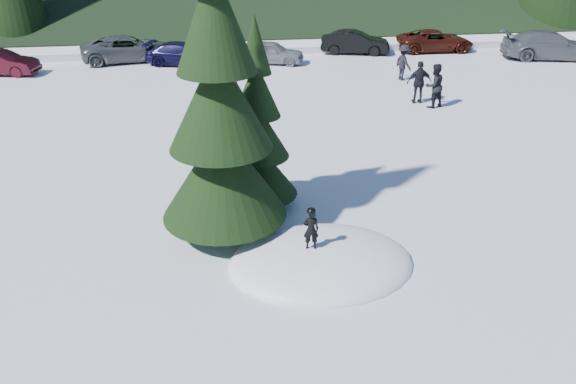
{
  "coord_description": "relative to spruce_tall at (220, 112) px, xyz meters",
  "views": [
    {
      "loc": [
        -2.37,
        -11.1,
        7.59
      ],
      "look_at": [
        -0.56,
        1.76,
        1.1
      ],
      "focal_mm": 35.0,
      "sensor_mm": 36.0,
      "label": 1
    }
  ],
  "objects": [
    {
      "name": "spruce_tall",
      "position": [
        0.0,
        0.0,
        0.0
      ],
      "size": [
        3.2,
        3.2,
        8.6
      ],
      "color": "black",
      "rests_on": "ground"
    },
    {
      "name": "child_skier",
      "position": [
        1.93,
        -1.82,
        -2.34
      ],
      "size": [
        0.39,
        0.28,
        1.01
      ],
      "primitive_type": "imported",
      "rotation": [
        0.0,
        0.0,
        3.03
      ],
      "color": "black",
      "rests_on": "snow_mound"
    },
    {
      "name": "car_5",
      "position": [
        8.49,
        19.99,
        -2.66
      ],
      "size": [
        4.25,
        2.37,
        1.33
      ],
      "primitive_type": "imported",
      "rotation": [
        0.0,
        0.0,
        1.32
      ],
      "color": "black",
      "rests_on": "ground"
    },
    {
      "name": "car_3",
      "position": [
        -1.55,
        18.56,
        -2.71
      ],
      "size": [
        4.51,
        2.92,
        1.22
      ],
      "primitive_type": "imported",
      "rotation": [
        0.0,
        0.0,
        1.25
      ],
      "color": "black",
      "rests_on": "ground"
    },
    {
      "name": "ground",
      "position": [
        2.2,
        -1.8,
        -3.32
      ],
      "size": [
        200.0,
        200.0,
        0.0
      ],
      "primitive_type": "plane",
      "color": "white",
      "rests_on": "ground"
    },
    {
      "name": "car_6",
      "position": [
        13.46,
        19.98,
        -2.69
      ],
      "size": [
        4.59,
        2.21,
        1.26
      ],
      "primitive_type": "imported",
      "rotation": [
        0.0,
        0.0,
        1.54
      ],
      "color": "#38110A",
      "rests_on": "ground"
    },
    {
      "name": "adult_1",
      "position": [
        8.87,
        10.13,
        -2.39
      ],
      "size": [
        1.12,
        0.54,
        1.86
      ],
      "primitive_type": "imported",
      "rotation": [
        0.0,
        0.0,
        3.06
      ],
      "color": "black",
      "rests_on": "ground"
    },
    {
      "name": "car_7",
      "position": [
        19.2,
        17.14,
        -2.55
      ],
      "size": [
        5.65,
        3.22,
        1.54
      ],
      "primitive_type": "imported",
      "rotation": [
        0.0,
        0.0,
        1.36
      ],
      "color": "#53575B",
      "rests_on": "ground"
    },
    {
      "name": "adult_2",
      "position": [
        9.43,
        13.9,
        -2.44
      ],
      "size": [
        0.96,
        1.27,
        1.75
      ],
      "primitive_type": "imported",
      "rotation": [
        0.0,
        0.0,
        1.87
      ],
      "color": "black",
      "rests_on": "ground"
    },
    {
      "name": "car_4",
      "position": [
        3.25,
        18.28,
        -2.7
      ],
      "size": [
        3.92,
        2.45,
        1.25
      ],
      "primitive_type": "imported",
      "rotation": [
        0.0,
        0.0,
        1.28
      ],
      "color": "gray",
      "rests_on": "ground"
    },
    {
      "name": "adult_0",
      "position": [
        9.29,
        9.47,
        -2.38
      ],
      "size": [
        1.1,
        0.97,
        1.89
      ],
      "primitive_type": "imported",
      "rotation": [
        0.0,
        0.0,
        3.46
      ],
      "color": "black",
      "rests_on": "ground"
    },
    {
      "name": "car_2",
      "position": [
        -4.7,
        19.93,
        -2.61
      ],
      "size": [
        5.44,
        3.28,
        1.41
      ],
      "primitive_type": "imported",
      "rotation": [
        0.0,
        0.0,
        1.77
      ],
      "color": "#474A4F",
      "rests_on": "ground"
    },
    {
      "name": "snow_mound",
      "position": [
        2.2,
        -1.8,
        -3.32
      ],
      "size": [
        4.48,
        3.52,
        0.96
      ],
      "primitive_type": "ellipsoid",
      "color": "white",
      "rests_on": "ground"
    },
    {
      "name": "car_1",
      "position": [
        -10.87,
        17.8,
        -2.7
      ],
      "size": [
        3.96,
        2.05,
        1.24
      ],
      "primitive_type": "imported",
      "rotation": [
        0.0,
        0.0,
        1.37
      ],
      "color": "#370A12",
      "rests_on": "ground"
    },
    {
      "name": "spruce_short",
      "position": [
        1.0,
        1.4,
        -1.22
      ],
      "size": [
        2.2,
        2.2,
        5.37
      ],
      "color": "black",
      "rests_on": "ground"
    }
  ]
}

